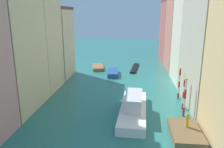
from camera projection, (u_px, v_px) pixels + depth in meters
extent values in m
plane|color=#28756B|center=(119.00, 85.00, 39.82)|extent=(154.00, 154.00, 0.00)
cube|color=beige|center=(4.00, 41.00, 27.86)|extent=(7.32, 8.99, 17.94)
cube|color=beige|center=(33.00, 39.00, 35.89)|extent=(7.32, 7.15, 16.65)
cube|color=beige|center=(52.00, 44.00, 43.92)|extent=(7.32, 7.39, 12.98)
cube|color=brown|center=(49.00, 8.00, 42.16)|extent=(7.47, 7.54, 0.56)
cube|color=#BCB299|center=(219.00, 36.00, 29.07)|extent=(7.32, 11.81, 18.96)
cube|color=beige|center=(198.00, 27.00, 38.99)|extent=(7.32, 8.88, 19.90)
cube|color=#C6705B|center=(185.00, 25.00, 48.68)|extent=(7.32, 10.48, 19.53)
cube|color=#B25147|center=(176.00, 31.00, 59.91)|extent=(7.32, 11.23, 15.31)
cube|color=brown|center=(178.00, 0.00, 57.81)|extent=(7.47, 11.46, 0.79)
cube|color=brown|center=(185.00, 133.00, 23.14)|extent=(3.07, 5.36, 0.71)
cylinder|color=gold|center=(187.00, 121.00, 23.41)|extent=(0.36, 0.36, 1.33)
sphere|color=tan|center=(188.00, 114.00, 23.21)|extent=(0.26, 0.26, 0.26)
cylinder|color=red|center=(184.00, 112.00, 27.51)|extent=(0.26, 0.26, 1.16)
cylinder|color=white|center=(184.00, 103.00, 27.20)|extent=(0.26, 0.26, 1.16)
cylinder|color=red|center=(185.00, 94.00, 26.90)|extent=(0.26, 0.26, 1.16)
cylinder|color=white|center=(186.00, 85.00, 26.59)|extent=(0.26, 0.26, 1.16)
sphere|color=gold|center=(187.00, 79.00, 26.42)|extent=(0.28, 0.28, 0.28)
cylinder|color=red|center=(183.00, 106.00, 29.67)|extent=(0.34, 0.34, 0.79)
cylinder|color=white|center=(183.00, 100.00, 29.47)|extent=(0.34, 0.34, 0.79)
cylinder|color=red|center=(184.00, 95.00, 29.26)|extent=(0.34, 0.34, 0.79)
cylinder|color=white|center=(184.00, 89.00, 29.05)|extent=(0.34, 0.34, 0.79)
cylinder|color=red|center=(185.00, 83.00, 28.85)|extent=(0.34, 0.34, 0.79)
sphere|color=gold|center=(185.00, 79.00, 28.71)|extent=(0.37, 0.37, 0.37)
cylinder|color=red|center=(178.00, 96.00, 33.28)|extent=(0.26, 0.26, 0.89)
cylinder|color=white|center=(179.00, 90.00, 33.04)|extent=(0.26, 0.26, 0.89)
cylinder|color=red|center=(179.00, 84.00, 32.81)|extent=(0.26, 0.26, 0.89)
cylinder|color=white|center=(180.00, 78.00, 32.58)|extent=(0.26, 0.26, 0.89)
cylinder|color=red|center=(180.00, 72.00, 32.34)|extent=(0.26, 0.26, 0.89)
sphere|color=gold|center=(180.00, 69.00, 32.20)|extent=(0.28, 0.28, 0.28)
cube|color=white|center=(133.00, 111.00, 27.98)|extent=(3.64, 11.33, 1.06)
cube|color=silver|center=(133.00, 100.00, 27.63)|extent=(2.25, 5.06, 1.65)
cube|color=black|center=(135.00, 68.00, 51.43)|extent=(2.01, 9.14, 0.36)
cube|color=#234C93|center=(113.00, 73.00, 46.18)|extent=(2.47, 5.74, 0.89)
cube|color=olive|center=(98.00, 67.00, 51.49)|extent=(3.42, 5.97, 0.68)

